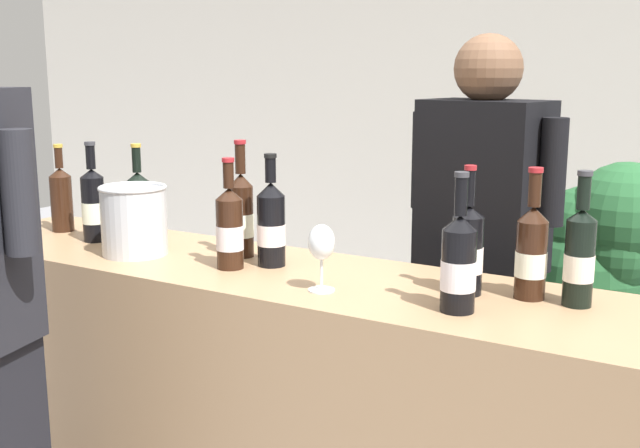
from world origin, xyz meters
The scene contains 16 objects.
wall_back centered at (0.00, 2.60, 1.40)m, with size 8.00×0.10×2.80m, color beige.
counter centered at (0.00, 0.00, 0.50)m, with size 2.52×0.54×0.99m, color #9E7A56.
wine_bottle_0 centered at (-1.01, 0.06, 1.11)m, with size 0.08×0.08×0.31m.
wine_bottle_1 centered at (0.55, -0.10, 1.11)m, with size 0.08×0.08×0.34m.
wine_bottle_2 centered at (0.52, 0.05, 1.11)m, with size 0.08×0.08×0.33m.
wine_bottle_3 centered at (0.67, 0.09, 1.11)m, with size 0.08×0.08×0.33m.
wine_bottle_4 centered at (-0.78, 0.00, 1.12)m, with size 0.08×0.08×0.34m.
wine_bottle_5 centered at (-0.70, 0.13, 1.11)m, with size 0.08×0.08×0.32m.
wine_bottle_6 centered at (0.78, 0.09, 1.11)m, with size 0.07×0.07×0.33m.
wine_bottle_7 centered at (-0.17, -0.05, 1.11)m, with size 0.08×0.08×0.32m.
wine_bottle_8 centered at (-0.22, 0.08, 1.12)m, with size 0.08×0.08×0.36m.
wine_bottle_9 centered at (-0.08, 0.03, 1.11)m, with size 0.08×0.08×0.33m.
wine_glass centered at (0.18, -0.12, 1.11)m, with size 0.07×0.07×0.18m.
ice_bucket centered at (-0.53, -0.07, 1.10)m, with size 0.21×0.21×0.22m.
person_server centered at (0.36, 0.62, 0.82)m, with size 0.55×0.31×1.67m.
potted_shrub centered at (0.63, 1.14, 0.79)m, with size 0.56×0.57×1.24m.
Camera 1 is at (1.17, -1.79, 1.56)m, focal length 43.11 mm.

